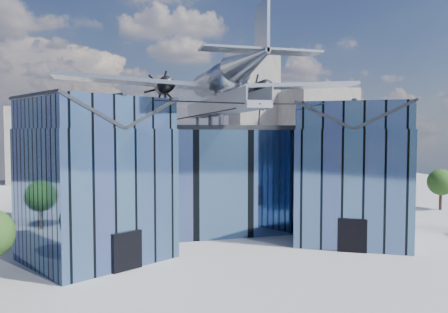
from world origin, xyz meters
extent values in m
plane|color=gray|center=(0.00, 0.00, 0.00)|extent=(120.00, 120.00, 0.00)
cube|color=#496695|center=(0.00, 9.00, 4.75)|extent=(28.00, 14.00, 9.50)
cube|color=#24262B|center=(0.00, 9.00, 9.70)|extent=(28.00, 14.00, 0.40)
cube|color=#496695|center=(-10.50, -1.00, 4.75)|extent=(11.79, 11.43, 9.50)
cube|color=#496695|center=(-10.50, -1.00, 10.60)|extent=(11.56, 11.20, 2.20)
cube|color=#24262B|center=(-12.45, -2.12, 10.60)|extent=(7.98, 9.23, 2.40)
cube|color=#24262B|center=(-8.55, 0.12, 10.60)|extent=(7.98, 9.23, 2.40)
cube|color=#24262B|center=(-10.50, -1.00, 11.75)|extent=(4.30, 7.10, 0.18)
cube|color=black|center=(-8.48, -4.51, 1.30)|extent=(2.03, 1.32, 2.60)
cube|color=black|center=(-6.60, 1.25, 4.75)|extent=(0.34, 0.34, 9.50)
cube|color=#496695|center=(10.50, -1.00, 4.75)|extent=(11.79, 11.43, 9.50)
cube|color=#496695|center=(10.50, -1.00, 10.60)|extent=(11.56, 11.20, 2.20)
cube|color=#24262B|center=(8.55, 0.12, 10.60)|extent=(7.98, 9.23, 2.40)
cube|color=#24262B|center=(12.45, -2.12, 10.60)|extent=(7.98, 9.23, 2.40)
cube|color=#24262B|center=(10.50, -1.00, 11.75)|extent=(4.30, 7.10, 0.18)
cube|color=black|center=(8.48, -4.51, 1.30)|extent=(2.03, 1.32, 2.60)
cube|color=black|center=(6.60, 1.25, 4.75)|extent=(0.34, 0.34, 9.50)
cube|color=#959AA2|center=(0.00, 3.50, 11.10)|extent=(1.80, 21.00, 0.50)
cube|color=#959AA2|center=(-0.90, 3.50, 11.75)|extent=(0.08, 21.00, 1.10)
cube|color=#959AA2|center=(0.90, 3.50, 11.75)|extent=(0.08, 21.00, 1.10)
cylinder|color=#959AA2|center=(0.00, 13.00, 10.43)|extent=(0.44, 0.44, 1.35)
cylinder|color=#959AA2|center=(0.00, 7.00, 10.43)|extent=(0.44, 0.44, 1.35)
cylinder|color=#959AA2|center=(0.00, 3.00, 10.43)|extent=(0.44, 0.44, 1.35)
cylinder|color=#959AA2|center=(0.00, 4.00, 12.05)|extent=(0.70, 0.70, 1.40)
cylinder|color=black|center=(-5.25, -4.00, 11.40)|extent=(10.55, 6.08, 0.69)
cylinder|color=black|center=(5.25, -4.00, 11.40)|extent=(10.55, 6.08, 0.69)
cylinder|color=black|center=(-3.00, 1.50, 10.55)|extent=(6.09, 17.04, 1.19)
cylinder|color=black|center=(3.00, 1.50, 10.55)|extent=(6.09, 17.04, 1.19)
cylinder|color=#ABB1B8|center=(0.00, 4.00, 14.00)|extent=(2.50, 11.00, 2.50)
sphere|color=#ABB1B8|center=(0.00, 9.50, 14.00)|extent=(2.50, 2.50, 2.50)
cube|color=black|center=(0.00, 8.50, 14.69)|extent=(1.60, 1.40, 0.50)
cone|color=#ABB1B8|center=(0.00, -5.00, 14.30)|extent=(2.50, 7.00, 2.50)
cube|color=#ABB1B8|center=(0.00, -7.30, 15.90)|extent=(0.18, 2.40, 3.40)
cube|color=#ABB1B8|center=(0.00, -7.20, 14.50)|extent=(8.00, 1.80, 0.14)
cube|color=#ABB1B8|center=(-7.00, 5.00, 13.70)|extent=(14.00, 3.20, 1.08)
cylinder|color=black|center=(-4.60, 5.60, 13.45)|extent=(1.44, 3.20, 1.44)
cone|color=black|center=(-4.60, 7.40, 13.45)|extent=(0.70, 0.70, 0.70)
cube|color=black|center=(-4.60, 7.55, 13.45)|extent=(1.05, 0.06, 3.33)
cube|color=black|center=(-4.60, 7.55, 13.45)|extent=(2.53, 0.06, 2.53)
cube|color=black|center=(-4.60, 7.55, 13.45)|extent=(3.33, 0.06, 1.05)
cylinder|color=black|center=(-4.60, 5.00, 12.22)|extent=(0.24, 0.24, 1.75)
cube|color=#ABB1B8|center=(7.00, 5.00, 13.70)|extent=(14.00, 3.20, 1.08)
cylinder|color=black|center=(4.60, 5.60, 13.45)|extent=(1.44, 3.20, 1.44)
cone|color=black|center=(4.60, 7.40, 13.45)|extent=(0.70, 0.70, 0.70)
cube|color=black|center=(4.60, 7.55, 13.45)|extent=(1.05, 0.06, 3.33)
cube|color=black|center=(4.60, 7.55, 13.45)|extent=(2.53, 0.06, 2.53)
cube|color=black|center=(4.60, 7.55, 13.45)|extent=(3.33, 0.06, 1.05)
cylinder|color=black|center=(4.60, 5.00, 12.22)|extent=(0.24, 0.24, 1.75)
cube|color=gray|center=(32.00, 48.00, 9.00)|extent=(12.00, 14.00, 18.00)
cube|color=gray|center=(-20.00, 55.00, 7.00)|extent=(14.00, 10.00, 14.00)
cube|color=gray|center=(22.00, 58.00, 13.00)|extent=(9.00, 9.00, 26.00)
cylinder|color=black|center=(28.97, 9.42, 1.20)|extent=(0.43, 0.43, 2.41)
sphere|color=#284919|center=(28.97, 9.42, 3.35)|extent=(4.02, 4.02, 3.15)
camera|label=1|loc=(-9.75, -34.00, 9.15)|focal=35.00mm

